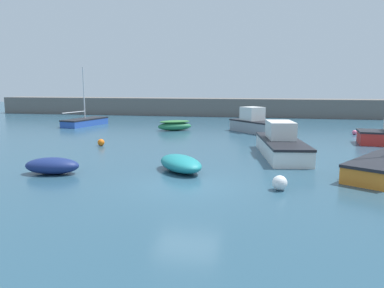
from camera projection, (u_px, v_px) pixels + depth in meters
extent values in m
cube|color=#284C60|center=(187.00, 189.00, 14.38)|extent=(120.00, 120.00, 0.20)
cube|color=#66605B|center=(244.00, 107.00, 45.78)|extent=(63.81, 3.51, 2.15)
ellipsoid|color=teal|center=(181.00, 163.00, 16.78)|extent=(2.97, 3.16, 0.73)
ellipsoid|color=#287A4C|center=(175.00, 126.00, 31.66)|extent=(3.08, 2.41, 0.70)
ellipsoid|color=#337238|center=(175.00, 122.00, 31.60)|extent=(2.77, 2.16, 0.24)
ellipsoid|color=navy|center=(52.00, 166.00, 16.32)|extent=(2.51, 1.50, 0.72)
cube|color=gray|center=(255.00, 127.00, 30.43)|extent=(4.29, 4.48, 0.85)
cube|color=black|center=(255.00, 121.00, 30.35)|extent=(4.37, 4.57, 0.12)
cube|color=silver|center=(252.00, 114.00, 30.55)|extent=(2.12, 2.13, 1.20)
cube|color=#2D56B7|center=(85.00, 123.00, 35.40)|extent=(2.65, 5.14, 0.56)
cube|color=black|center=(85.00, 119.00, 35.34)|extent=(2.70, 5.24, 0.12)
cylinder|color=silver|center=(84.00, 94.00, 34.97)|extent=(0.11, 0.11, 4.87)
cylinder|color=silver|center=(74.00, 112.00, 33.87)|extent=(0.70, 2.94, 0.09)
cube|color=white|center=(281.00, 149.00, 20.37)|extent=(2.89, 6.55, 0.79)
cube|color=black|center=(282.00, 141.00, 20.30)|extent=(2.95, 6.68, 0.12)
cube|color=silver|center=(280.00, 131.00, 20.69)|extent=(1.68, 2.38, 1.07)
sphere|color=#EA668C|center=(354.00, 132.00, 29.02)|extent=(0.36, 0.36, 0.36)
sphere|color=yellow|center=(287.00, 138.00, 25.47)|extent=(0.50, 0.50, 0.50)
sphere|color=white|center=(280.00, 183.00, 13.82)|extent=(0.56, 0.56, 0.56)
sphere|color=orange|center=(101.00, 142.00, 23.78)|extent=(0.44, 0.44, 0.44)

